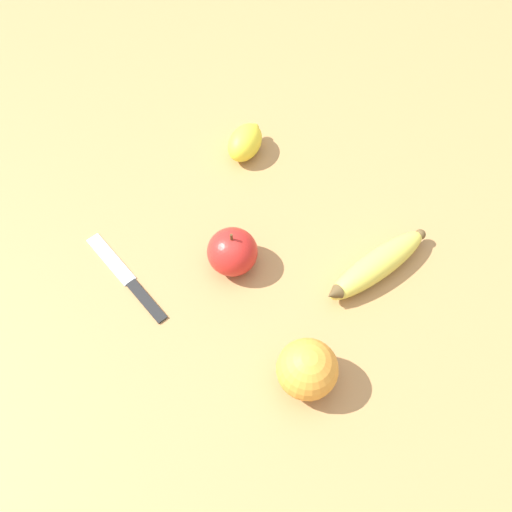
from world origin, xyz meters
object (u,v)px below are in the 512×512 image
object	(u,v)px
lemon	(245,142)
paring_knife	(129,280)
banana	(376,265)
orange	(307,369)
apple	(233,253)

from	to	relation	value
lemon	paring_knife	distance (m)	0.32
banana	orange	size ratio (longest dim) A/B	2.42
banana	apple	distance (m)	0.22
lemon	paring_knife	xyz separation A→B (m)	(-0.11, 0.30, -0.02)
orange	apple	xyz separation A→B (m)	(0.22, -0.03, -0.01)
orange	paring_knife	world-z (taller)	orange
orange	paring_knife	bearing A→B (deg)	23.54
orange	apple	bearing A→B (deg)	-6.68
apple	paring_knife	xyz separation A→B (m)	(0.07, 0.15, -0.03)
apple	lemon	xyz separation A→B (m)	(0.18, -0.15, -0.01)
banana	orange	distance (m)	0.21
banana	paring_knife	bearing A→B (deg)	-34.75
orange	lemon	size ratio (longest dim) A/B	0.89
banana	orange	world-z (taller)	orange
paring_knife	apple	bearing A→B (deg)	-30.57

